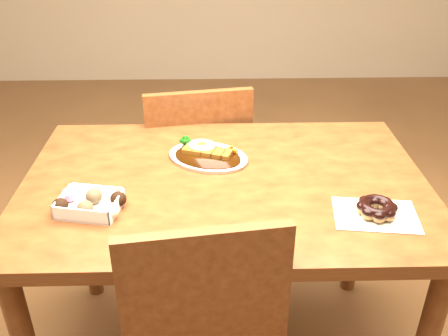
{
  "coord_description": "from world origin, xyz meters",
  "views": [
    {
      "loc": [
        -0.03,
        -1.27,
        1.51
      ],
      "look_at": [
        -0.0,
        -0.04,
        0.81
      ],
      "focal_mm": 40.0,
      "sensor_mm": 36.0,
      "label": 1
    }
  ],
  "objects_px": {
    "donut_box": "(90,203)",
    "table": "(225,207)",
    "katsu_curry_plate": "(207,155)",
    "chair_far": "(197,170)",
    "pon_de_ring": "(377,209)"
  },
  "relations": [
    {
      "from": "pon_de_ring",
      "to": "table",
      "type": "bearing_deg",
      "value": 153.74
    },
    {
      "from": "katsu_curry_plate",
      "to": "pon_de_ring",
      "type": "height_order",
      "value": "katsu_curry_plate"
    },
    {
      "from": "katsu_curry_plate",
      "to": "donut_box",
      "type": "xyz_separation_m",
      "value": [
        -0.31,
        -0.29,
        0.01
      ]
    },
    {
      "from": "katsu_curry_plate",
      "to": "donut_box",
      "type": "height_order",
      "value": "katsu_curry_plate"
    },
    {
      "from": "chair_far",
      "to": "table",
      "type": "bearing_deg",
      "value": 91.63
    },
    {
      "from": "katsu_curry_plate",
      "to": "pon_de_ring",
      "type": "distance_m",
      "value": 0.56
    },
    {
      "from": "pon_de_ring",
      "to": "donut_box",
      "type": "bearing_deg",
      "value": 176.66
    },
    {
      "from": "table",
      "to": "katsu_curry_plate",
      "type": "relative_size",
      "value": 3.91
    },
    {
      "from": "chair_far",
      "to": "pon_de_ring",
      "type": "xyz_separation_m",
      "value": [
        0.5,
        -0.73,
        0.29
      ]
    },
    {
      "from": "donut_box",
      "to": "table",
      "type": "bearing_deg",
      "value": 22.31
    },
    {
      "from": "chair_far",
      "to": "katsu_curry_plate",
      "type": "xyz_separation_m",
      "value": [
        0.05,
        -0.4,
        0.28
      ]
    },
    {
      "from": "table",
      "to": "katsu_curry_plate",
      "type": "xyz_separation_m",
      "value": [
        -0.05,
        0.14,
        0.11
      ]
    },
    {
      "from": "table",
      "to": "chair_far",
      "type": "xyz_separation_m",
      "value": [
        -0.1,
        0.54,
        -0.17
      ]
    },
    {
      "from": "table",
      "to": "donut_box",
      "type": "height_order",
      "value": "donut_box"
    },
    {
      "from": "chair_far",
      "to": "pon_de_ring",
      "type": "distance_m",
      "value": 0.93
    }
  ]
}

